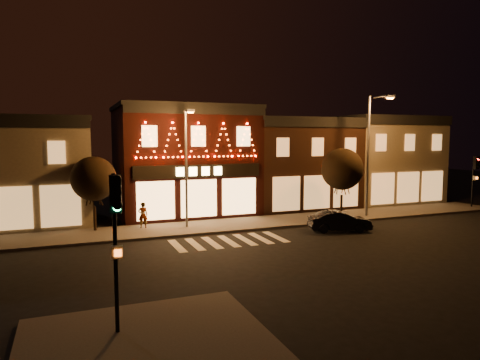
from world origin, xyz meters
TOP-DOWN VIEW (x-y plane):
  - ground at (0.00, 0.00)m, footprint 120.00×120.00m
  - sidewalk_far at (2.00, 8.00)m, footprint 44.00×4.00m
  - sidewalk_near at (-6.50, -7.50)m, footprint 7.00×7.00m
  - building_pulp at (0.00, 13.98)m, footprint 10.20×8.34m
  - building_right_a at (9.50, 13.99)m, footprint 9.20×8.28m
  - building_right_b at (18.50, 13.99)m, footprint 9.20×8.28m
  - traffic_signal_near at (-7.18, -6.16)m, footprint 0.36×0.49m
  - traffic_signal_far at (23.03, 7.28)m, footprint 0.37×0.49m
  - streetlamp_mid at (-1.36, 7.94)m, footprint 0.48×1.72m
  - streetlamp_right at (12.14, 6.97)m, footprint 0.77×2.00m
  - tree_left at (-6.95, 9.20)m, footprint 2.75×2.75m
  - tree_right at (9.87, 7.24)m, footprint 3.00×3.00m
  - dark_sedan at (7.46, 3.94)m, footprint 4.11×2.43m
  - pedestrian at (-4.05, 8.81)m, footprint 0.64×0.45m

SIDE VIEW (x-z plane):
  - ground at x=0.00m, z-range 0.00..0.00m
  - sidewalk_far at x=2.00m, z-range 0.00..0.15m
  - sidewalk_near at x=-6.50m, z-range 0.00..0.15m
  - dark_sedan at x=7.46m, z-range 0.00..1.28m
  - pedestrian at x=-4.05m, z-range 0.15..1.81m
  - traffic_signal_far at x=23.03m, z-range 1.06..5.31m
  - tree_left at x=-6.95m, z-range 1.07..5.68m
  - traffic_signal_near at x=-7.18m, z-range 1.12..5.83m
  - tree_right at x=9.87m, z-range 1.15..6.17m
  - building_right_a at x=9.50m, z-range 0.01..7.51m
  - building_right_b at x=18.50m, z-range 0.01..7.81m
  - building_pulp at x=0.00m, z-range 0.01..8.31m
  - streetlamp_mid at x=-1.36m, z-range 0.80..8.31m
  - streetlamp_right at x=12.14m, z-range 0.91..9.66m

